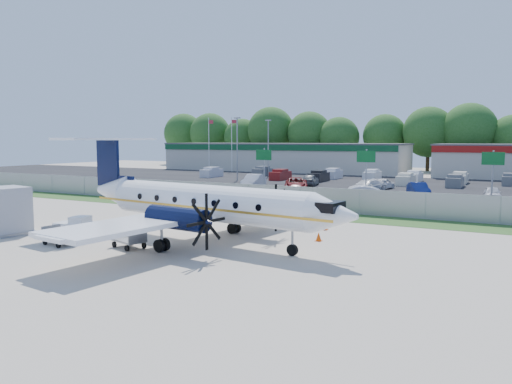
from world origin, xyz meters
The scene contains 31 objects.
ground centered at (0.00, 0.00, 0.00)m, with size 170.00×170.00×0.00m, color #B9AE9D.
grass_verge centered at (0.00, 12.00, 0.01)m, with size 170.00×4.00×0.02m, color #2D561E.
access_road centered at (0.00, 19.00, 0.01)m, with size 170.00×8.00×0.02m, color black.
parking_lot centered at (0.00, 40.00, 0.01)m, with size 170.00×32.00×0.02m, color black.
perimeter_fence centered at (0.00, 14.00, 1.00)m, with size 120.00×0.06×1.99m.
building_west centered at (-24.00, 61.98, 2.63)m, with size 46.40×12.40×5.24m.
sign_left centered at (-8.00, 22.91, 3.61)m, with size 1.80×0.26×5.00m.
sign_mid centered at (3.00, 22.91, 3.61)m, with size 1.80×0.26×5.00m.
sign_right centered at (14.00, 22.91, 3.61)m, with size 1.80×0.26×5.00m.
flagpole_west centered at (-35.92, 55.00, 5.64)m, with size 1.06×0.12×10.00m.
flagpole_east centered at (-30.92, 55.00, 5.64)m, with size 1.06×0.12×10.00m.
light_pole_nw centered at (-20.00, 38.00, 5.23)m, with size 0.90×0.35×9.09m.
light_pole_sw centered at (-20.00, 48.00, 5.23)m, with size 0.90×0.35×9.09m.
tree_line centered at (0.00, 74.00, 0.00)m, with size 112.00×6.00×14.00m, color #204F17, non-canonical shape.
aircraft centered at (-0.01, -0.60, 2.32)m, with size 19.63×19.30×6.02m.
pushback_tug centered at (-8.15, -2.53, 0.57)m, with size 2.43×1.98×1.19m.
baggage_cart_near centered at (-6.63, -5.03, 0.47)m, with size 2.11×1.48×1.02m.
baggage_cart_far centered at (-2.66, -3.83, 0.46)m, with size 2.16×1.66×1.00m.
service_container centered at (-12.26, -4.41, 1.38)m, with size 3.13×3.13×2.96m.
cone_nose centered at (5.84, 2.78, 0.25)m, with size 0.37×0.37×0.53m.
cone_starboard_wing centered at (4.88, 6.43, 0.28)m, with size 0.42×0.42×0.60m.
road_car_west centered at (-20.06, 16.86, 0.00)m, with size 1.61×4.00×1.36m, color #595B5E.
road_car_mid centered at (3.10, 19.95, 0.00)m, with size 1.82×5.23×1.72m, color silver.
parked_car_a centered at (-12.69, 29.36, 0.00)m, with size 1.79×5.13×1.69m, color silver.
parked_car_b centered at (-6.76, 28.67, 0.00)m, with size 2.56×5.54×1.54m, color maroon.
parked_car_c centered at (1.21, 29.87, 0.00)m, with size 2.09×5.14×1.49m, color silver.
parked_car_d centered at (6.87, 29.03, 0.00)m, with size 1.58×4.53×1.49m, color navy.
parked_car_e centered at (13.78, 29.82, 0.00)m, with size 1.52×3.77×1.29m, color silver.
parked_car_f centered at (-7.65, 35.27, 0.00)m, with size 1.84×4.58×1.56m, color #595B5E.
parked_car_g centered at (1.66, 35.23, 0.00)m, with size 1.63×4.05×1.38m, color silver.
far_parking_rows centered at (0.00, 45.00, 0.00)m, with size 56.00×10.00×1.60m, color gray, non-canonical shape.
Camera 1 is at (16.02, -24.27, 5.90)m, focal length 35.00 mm.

